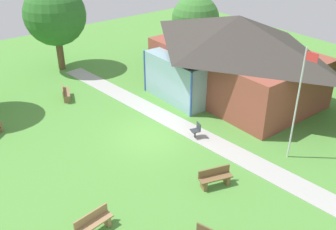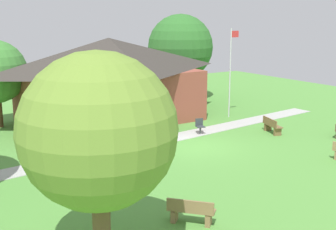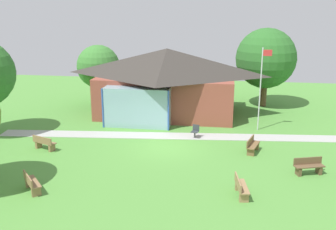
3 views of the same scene
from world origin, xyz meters
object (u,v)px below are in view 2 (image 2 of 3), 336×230
at_px(bench_mid_left, 75,176).
at_px(patio_chair_lawn_spare, 200,127).
at_px(pavilion, 110,79).
at_px(tree_behind_pavilion_right, 180,47).
at_px(flagpole, 231,69).
at_px(tree_lawn_corner, 98,132).
at_px(bench_front_left, 191,212).
at_px(bench_mid_right, 272,126).

distance_m(bench_mid_left, patio_chair_lawn_spare, 9.24).
relative_size(pavilion, tree_behind_pavilion_right, 1.72).
distance_m(flagpole, tree_lawn_corner, 18.02).
bearing_deg(pavilion, flagpole, -24.38).
distance_m(pavilion, bench_front_left, 14.66).
bearing_deg(bench_front_left, tree_behind_pavilion_right, 104.93).
distance_m(flagpole, tree_behind_pavilion_right, 6.91).
bearing_deg(bench_mid_right, flagpole, -171.17).
height_order(bench_mid_right, bench_front_left, same).
xyz_separation_m(tree_lawn_corner, tree_behind_pavilion_right, (14.95, 18.02, 0.45)).
relative_size(bench_front_left, tree_behind_pavilion_right, 0.22).
bearing_deg(tree_lawn_corner, bench_mid_right, 27.15).
distance_m(bench_mid_right, bench_mid_left, 12.14).
distance_m(pavilion, tree_behind_pavilion_right, 8.68).
bearing_deg(bench_front_left, bench_mid_right, 80.98).
height_order(bench_mid_left, tree_behind_pavilion_right, tree_behind_pavilion_right).
height_order(pavilion, bench_mid_right, pavilion).
height_order(bench_mid_right, bench_mid_left, same).
bearing_deg(tree_behind_pavilion_right, flagpole, -97.27).
bearing_deg(tree_behind_pavilion_right, bench_mid_left, -137.21).
height_order(bench_mid_right, tree_lawn_corner, tree_lawn_corner).
distance_m(bench_front_left, tree_lawn_corner, 4.52).
xyz_separation_m(pavilion, bench_mid_left, (-5.84, -8.88, -2.23)).
bearing_deg(bench_front_left, flagpole, 93.48).
xyz_separation_m(flagpole, bench_mid_right, (-0.65, -4.34, -2.68)).
relative_size(flagpole, bench_front_left, 3.95).
distance_m(tree_lawn_corner, tree_behind_pavilion_right, 23.42).
bearing_deg(bench_mid_right, patio_chair_lawn_spare, -102.47).
xyz_separation_m(flagpole, bench_mid_left, (-12.71, -5.77, -2.68)).
bearing_deg(patio_chair_lawn_spare, flagpole, -134.14).
relative_size(patio_chair_lawn_spare, tree_lawn_corner, 0.15).
relative_size(bench_front_left, patio_chair_lawn_spare, 1.65).
relative_size(flagpole, patio_chair_lawn_spare, 6.50).
relative_size(pavilion, flagpole, 2.00).
relative_size(pavilion, patio_chair_lawn_spare, 12.98).
distance_m(bench_mid_right, bench_front_left, 12.09).
bearing_deg(pavilion, bench_front_left, -105.99).
relative_size(flagpole, bench_mid_right, 3.57).
xyz_separation_m(bench_mid_left, patio_chair_lawn_spare, (8.59, 3.42, 0.01)).
xyz_separation_m(bench_mid_right, tree_behind_pavilion_right, (1.52, 11.14, 3.60)).
height_order(pavilion, tree_lawn_corner, tree_lawn_corner).
bearing_deg(patio_chair_lawn_spare, bench_front_left, 67.61).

